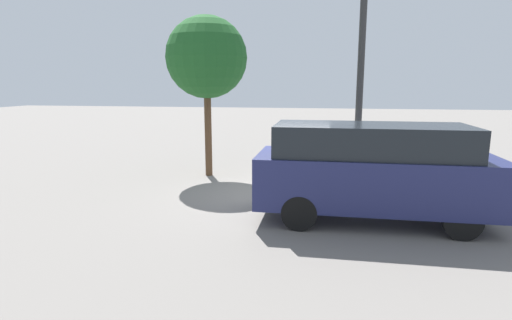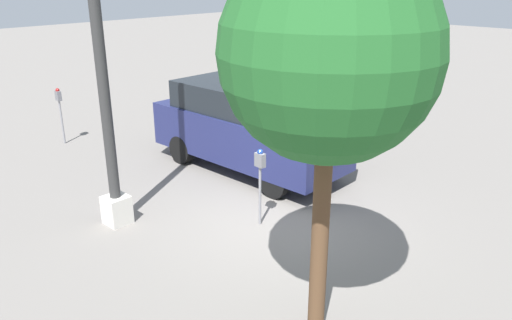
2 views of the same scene
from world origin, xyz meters
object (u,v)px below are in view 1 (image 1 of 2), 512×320
parking_meter_near (283,152)px  lamp_post (360,93)px  parked_van (373,169)px  street_tree (207,58)px

parking_meter_near → lamp_post: (2.02, 1.81, 1.50)m
lamp_post → parked_van: 4.00m
parked_van → lamp_post: bearing=90.6°
parking_meter_near → street_tree: bearing=152.1°
parking_meter_near → lamp_post: bearing=47.5°
parking_meter_near → lamp_post: 3.10m
parking_meter_near → parked_van: bearing=-36.7°
parking_meter_near → lamp_post: size_ratio=0.22×
parking_meter_near → parked_van: (2.08, -1.91, 0.01)m
lamp_post → street_tree: size_ratio=1.37×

